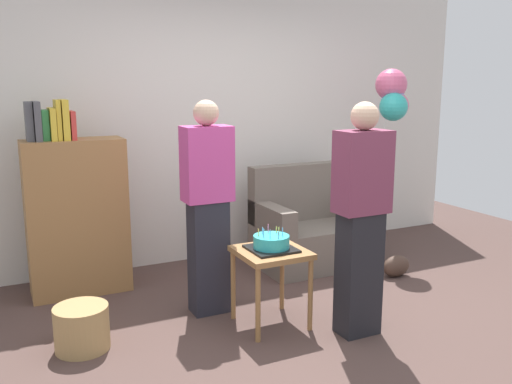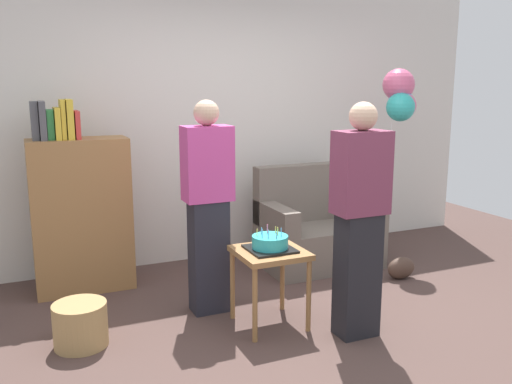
# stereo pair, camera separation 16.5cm
# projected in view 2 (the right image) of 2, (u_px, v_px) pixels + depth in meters

# --- Properties ---
(ground_plane) EXTENTS (8.00, 8.00, 0.00)m
(ground_plane) POSITION_uv_depth(u_px,v_px,m) (314.00, 336.00, 3.86)
(ground_plane) COLOR #4C3833
(wall_back) EXTENTS (6.00, 0.10, 2.70)m
(wall_back) POSITION_uv_depth(u_px,v_px,m) (214.00, 124.00, 5.43)
(wall_back) COLOR silver
(wall_back) RESTS_ON ground_plane
(couch) EXTENTS (1.10, 0.70, 0.96)m
(couch) POSITION_uv_depth(u_px,v_px,m) (316.00, 230.00, 5.33)
(couch) COLOR #6B6056
(couch) RESTS_ON ground_plane
(bookshelf) EXTENTS (0.80, 0.36, 1.62)m
(bookshelf) POSITION_uv_depth(u_px,v_px,m) (81.00, 211.00, 4.60)
(bookshelf) COLOR olive
(bookshelf) RESTS_ON ground_plane
(side_table) EXTENTS (0.48, 0.48, 0.57)m
(side_table) POSITION_uv_depth(u_px,v_px,m) (270.00, 261.00, 3.95)
(side_table) COLOR olive
(side_table) RESTS_ON ground_plane
(birthday_cake) EXTENTS (0.32, 0.32, 0.17)m
(birthday_cake) POSITION_uv_depth(u_px,v_px,m) (270.00, 243.00, 3.92)
(birthday_cake) COLOR black
(birthday_cake) RESTS_ON side_table
(person_blowing_candles) EXTENTS (0.36, 0.22, 1.63)m
(person_blowing_candles) POSITION_uv_depth(u_px,v_px,m) (208.00, 207.00, 4.13)
(person_blowing_candles) COLOR #23232D
(person_blowing_candles) RESTS_ON ground_plane
(person_holding_cake) EXTENTS (0.36, 0.22, 1.63)m
(person_holding_cake) POSITION_uv_depth(u_px,v_px,m) (359.00, 220.00, 3.72)
(person_holding_cake) COLOR black
(person_holding_cake) RESTS_ON ground_plane
(wicker_basket) EXTENTS (0.36, 0.36, 0.30)m
(wicker_basket) POSITION_uv_depth(u_px,v_px,m) (80.00, 325.00, 3.69)
(wicker_basket) COLOR #A88451
(wicker_basket) RESTS_ON ground_plane
(handbag) EXTENTS (0.28, 0.14, 0.20)m
(handbag) POSITION_uv_depth(u_px,v_px,m) (401.00, 268.00, 4.96)
(handbag) COLOR #473328
(handbag) RESTS_ON ground_plane
(balloon_bunch) EXTENTS (0.35, 0.41, 1.89)m
(balloon_bunch) POSITION_uv_depth(u_px,v_px,m) (400.00, 98.00, 5.28)
(balloon_bunch) COLOR silver
(balloon_bunch) RESTS_ON ground_plane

